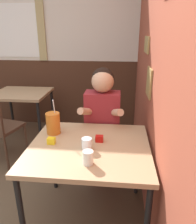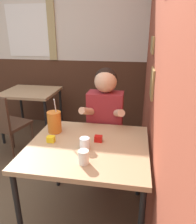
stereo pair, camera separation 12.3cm
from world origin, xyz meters
TOP-DOWN VIEW (x-y plane):
  - brick_wall_right at (1.35, 1.20)m, footprint 0.08×4.41m
  - back_wall at (-0.02, 2.44)m, footprint 5.63×0.09m
  - main_table at (0.83, 0.37)m, footprint 0.92×0.84m
  - background_table at (-0.35, 1.79)m, footprint 0.76×0.68m
  - chair_near_window at (-0.37, 1.11)m, footprint 0.48×0.48m
  - person_seated at (0.89, 0.91)m, footprint 0.42×0.41m
  - cocktail_pitcher at (0.50, 0.55)m, footprint 0.12×0.12m
  - glass_near_pitcher at (0.82, 0.31)m, footprint 0.07×0.07m
  - glass_center at (0.86, 0.12)m, footprint 0.07×0.07m
  - condiment_ketchup at (0.90, 0.43)m, footprint 0.06×0.04m
  - condiment_mustard at (0.54, 0.36)m, footprint 0.06×0.04m

SIDE VIEW (x-z plane):
  - chair_near_window at x=-0.37m, z-range 0.08..0.95m
  - background_table at x=-0.35m, z-range 0.28..1.01m
  - person_seated at x=0.89m, z-range 0.04..1.28m
  - main_table at x=0.83m, z-range 0.30..1.03m
  - condiment_ketchup at x=0.90m, z-range 0.73..0.78m
  - condiment_mustard at x=0.54m, z-range 0.73..0.78m
  - glass_near_pitcher at x=0.82m, z-range 0.73..0.82m
  - glass_center at x=0.86m, z-range 0.73..0.82m
  - cocktail_pitcher at x=0.50m, z-range 0.67..0.97m
  - brick_wall_right at x=1.35m, z-range 0.00..2.70m
  - back_wall at x=-0.02m, z-range 0.01..2.71m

